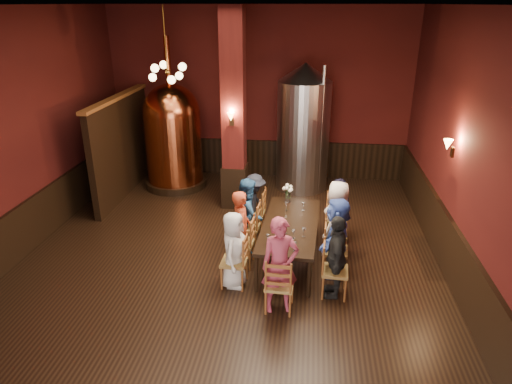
# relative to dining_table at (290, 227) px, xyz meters

# --- Properties ---
(room) EXTENTS (10.00, 10.02, 4.50)m
(room) POSITION_rel_dining_table_xyz_m (-1.13, -0.40, 1.56)
(room) COLOR black
(room) RESTS_ON ground
(wainscot_right) EXTENTS (0.08, 9.90, 1.00)m
(wainscot_right) POSITION_rel_dining_table_xyz_m (2.83, -0.40, -0.19)
(wainscot_right) COLOR black
(wainscot_right) RESTS_ON ground
(wainscot_back) EXTENTS (7.90, 0.08, 1.00)m
(wainscot_back) POSITION_rel_dining_table_xyz_m (-1.13, 4.56, -0.19)
(wainscot_back) COLOR black
(wainscot_back) RESTS_ON ground
(wainscot_left) EXTENTS (0.08, 9.90, 1.00)m
(wainscot_left) POSITION_rel_dining_table_xyz_m (-5.09, -0.40, -0.19)
(wainscot_left) COLOR black
(wainscot_left) RESTS_ON ground
(column) EXTENTS (0.58, 0.58, 4.50)m
(column) POSITION_rel_dining_table_xyz_m (-1.43, 2.40, 1.56)
(column) COLOR #4D1310
(column) RESTS_ON ground
(partition) EXTENTS (0.22, 3.50, 2.40)m
(partition) POSITION_rel_dining_table_xyz_m (-4.33, 2.80, 0.51)
(partition) COLOR black
(partition) RESTS_ON ground
(pendant_cluster) EXTENTS (0.90, 0.90, 1.70)m
(pendant_cluster) POSITION_rel_dining_table_xyz_m (-2.93, 2.50, 2.41)
(pendant_cluster) COLOR #A57226
(pendant_cluster) RESTS_ON room
(sconce_wall) EXTENTS (0.20, 0.20, 0.36)m
(sconce_wall) POSITION_rel_dining_table_xyz_m (2.77, 0.40, 1.51)
(sconce_wall) COLOR black
(sconce_wall) RESTS_ON room
(sconce_column) EXTENTS (0.20, 0.20, 0.36)m
(sconce_column) POSITION_rel_dining_table_xyz_m (-1.43, 2.10, 1.51)
(sconce_column) COLOR black
(sconce_column) RESTS_ON column
(dining_table) EXTENTS (1.12, 2.45, 0.75)m
(dining_table) POSITION_rel_dining_table_xyz_m (0.00, 0.00, 0.00)
(dining_table) COLOR black
(dining_table) RESTS_ON ground
(chair_0) EXTENTS (0.48, 0.48, 0.92)m
(chair_0) POSITION_rel_dining_table_xyz_m (-0.90, -0.96, -0.23)
(chair_0) COLOR brown
(chair_0) RESTS_ON ground
(person_0) EXTENTS (0.50, 0.71, 1.36)m
(person_0) POSITION_rel_dining_table_xyz_m (-0.90, -0.96, -0.01)
(person_0) COLOR silver
(person_0) RESTS_ON ground
(chair_1) EXTENTS (0.48, 0.48, 0.92)m
(chair_1) POSITION_rel_dining_table_xyz_m (-0.87, -0.29, -0.23)
(chair_1) COLOR brown
(chair_1) RESTS_ON ground
(person_1) EXTENTS (0.47, 0.61, 1.48)m
(person_1) POSITION_rel_dining_table_xyz_m (-0.87, -0.29, 0.05)
(person_1) COLOR #AE381D
(person_1) RESTS_ON ground
(chair_2) EXTENTS (0.48, 0.48, 0.92)m
(chair_2) POSITION_rel_dining_table_xyz_m (-0.83, 0.37, -0.23)
(chair_2) COLOR brown
(chair_2) RESTS_ON ground
(person_2) EXTENTS (0.44, 0.75, 1.46)m
(person_2) POSITION_rel_dining_table_xyz_m (-0.83, 0.37, 0.04)
(person_2) COLOR #29578B
(person_2) RESTS_ON ground
(chair_3) EXTENTS (0.48, 0.48, 0.92)m
(chair_3) POSITION_rel_dining_table_xyz_m (-0.80, 1.04, -0.23)
(chair_3) COLOR brown
(chair_3) RESTS_ON ground
(person_3) EXTENTS (0.60, 0.90, 1.30)m
(person_3) POSITION_rel_dining_table_xyz_m (-0.80, 1.04, -0.04)
(person_3) COLOR black
(person_3) RESTS_ON ground
(chair_4) EXTENTS (0.48, 0.48, 0.92)m
(chair_4) POSITION_rel_dining_table_xyz_m (0.80, -1.04, -0.23)
(chair_4) COLOR brown
(chair_4) RESTS_ON ground
(person_4) EXTENTS (0.39, 0.86, 1.45)m
(person_4) POSITION_rel_dining_table_xyz_m (0.80, -1.04, 0.04)
(person_4) COLOR black
(person_4) RESTS_ON ground
(chair_5) EXTENTS (0.48, 0.48, 0.92)m
(chair_5) POSITION_rel_dining_table_xyz_m (0.83, -0.37, -0.23)
(chair_5) COLOR brown
(chair_5) RESTS_ON ground
(person_5) EXTENTS (0.66, 1.41, 1.46)m
(person_5) POSITION_rel_dining_table_xyz_m (0.83, -0.37, 0.04)
(person_5) COLOR #3C58B4
(person_5) RESTS_ON ground
(chair_6) EXTENTS (0.48, 0.48, 0.92)m
(chair_6) POSITION_rel_dining_table_xyz_m (0.87, 0.29, -0.23)
(chair_6) COLOR brown
(chair_6) RESTS_ON ground
(person_6) EXTENTS (0.75, 0.87, 1.51)m
(person_6) POSITION_rel_dining_table_xyz_m (0.87, 0.29, 0.07)
(person_6) COLOR beige
(person_6) RESTS_ON ground
(chair_7) EXTENTS (0.48, 0.48, 0.92)m
(chair_7) POSITION_rel_dining_table_xyz_m (0.90, 0.96, -0.23)
(chair_7) COLOR brown
(chair_7) RESTS_ON ground
(person_7) EXTENTS (0.31, 0.63, 1.30)m
(person_7) POSITION_rel_dining_table_xyz_m (0.90, 0.96, -0.04)
(person_7) COLOR black
(person_7) RESTS_ON ground
(chair_8) EXTENTS (0.48, 0.48, 0.92)m
(chair_8) POSITION_rel_dining_table_xyz_m (-0.08, -1.55, -0.23)
(chair_8) COLOR brown
(chair_8) RESTS_ON ground
(person_8) EXTENTS (0.66, 0.51, 1.59)m
(person_8) POSITION_rel_dining_table_xyz_m (-0.08, -1.55, 0.11)
(person_8) COLOR #9E344C
(person_8) RESTS_ON ground
(copper_kettle) EXTENTS (1.72, 1.72, 3.81)m
(copper_kettle) POSITION_rel_dining_table_xyz_m (-3.21, 3.46, 0.70)
(copper_kettle) COLOR black
(copper_kettle) RESTS_ON ground
(steel_vessel) EXTENTS (1.44, 1.44, 3.21)m
(steel_vessel) POSITION_rel_dining_table_xyz_m (0.11, 3.75, 0.92)
(steel_vessel) COLOR #B2B2B7
(steel_vessel) RESTS_ON ground
(rose_vase) EXTENTS (0.22, 0.22, 0.38)m
(rose_vase) POSITION_rel_dining_table_xyz_m (-0.11, 1.01, 0.31)
(rose_vase) COLOR white
(rose_vase) RESTS_ON dining_table
(wine_glass_0) EXTENTS (0.07, 0.07, 0.17)m
(wine_glass_0) POSITION_rel_dining_table_xyz_m (0.08, -0.57, 0.15)
(wine_glass_0) COLOR white
(wine_glass_0) RESTS_ON dining_table
(wine_glass_1) EXTENTS (0.07, 0.07, 0.17)m
(wine_glass_1) POSITION_rel_dining_table_xyz_m (0.22, 0.62, 0.15)
(wine_glass_1) COLOR white
(wine_glass_1) RESTS_ON dining_table
(wine_glass_2) EXTENTS (0.07, 0.07, 0.17)m
(wine_glass_2) POSITION_rel_dining_table_xyz_m (0.12, -1.00, 0.15)
(wine_glass_2) COLOR white
(wine_glass_2) RESTS_ON dining_table
(wine_glass_3) EXTENTS (0.07, 0.07, 0.17)m
(wine_glass_3) POSITION_rel_dining_table_xyz_m (-0.07, -0.38, 0.15)
(wine_glass_3) COLOR white
(wine_glass_3) RESTS_ON dining_table
(wine_glass_4) EXTENTS (0.07, 0.07, 0.17)m
(wine_glass_4) POSITION_rel_dining_table_xyz_m (-0.34, -0.80, 0.15)
(wine_glass_4) COLOR white
(wine_glass_4) RESTS_ON dining_table
(wine_glass_5) EXTENTS (0.07, 0.07, 0.17)m
(wine_glass_5) POSITION_rel_dining_table_xyz_m (-0.11, 0.57, 0.15)
(wine_glass_5) COLOR white
(wine_glass_5) RESTS_ON dining_table
(wine_glass_6) EXTENTS (0.07, 0.07, 0.17)m
(wine_glass_6) POSITION_rel_dining_table_xyz_m (0.26, -0.47, 0.15)
(wine_glass_6) COLOR white
(wine_glass_6) RESTS_ON dining_table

